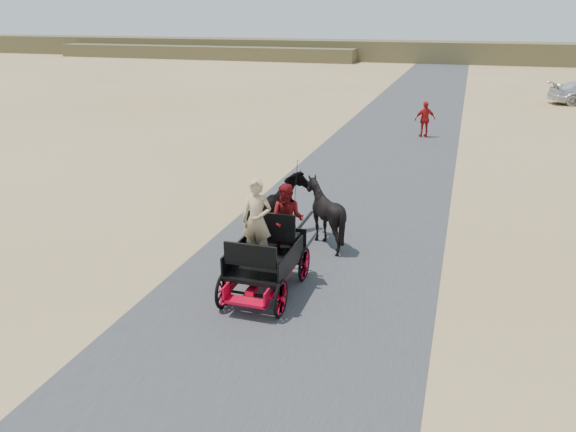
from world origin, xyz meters
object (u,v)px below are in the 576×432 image
(horse_right, at_px, (325,213))
(pedestrian, at_px, (425,119))
(horse_left, at_px, (284,209))
(carriage, at_px, (266,277))

(horse_right, relative_size, pedestrian, 0.98)
(horse_left, relative_size, pedestrian, 1.16)
(horse_right, height_order, pedestrian, pedestrian)
(horse_left, xyz_separation_m, pedestrian, (2.49, 14.48, 0.02))
(carriage, relative_size, horse_left, 1.20)
(horse_right, bearing_deg, carriage, 79.61)
(carriage, distance_m, pedestrian, 17.59)
(carriage, distance_m, horse_left, 3.09)
(carriage, bearing_deg, horse_right, 79.61)
(carriage, xyz_separation_m, horse_right, (0.55, 3.00, 0.49))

